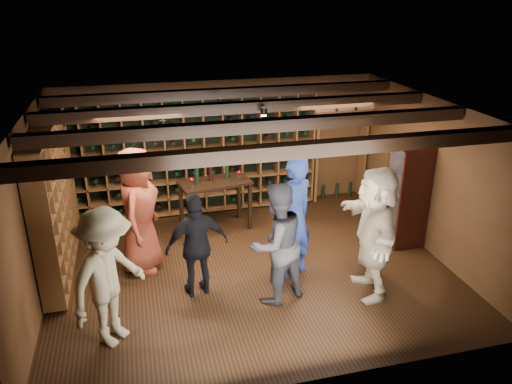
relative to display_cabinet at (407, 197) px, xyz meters
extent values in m
plane|color=black|center=(-2.71, -0.20, -0.86)|extent=(6.00, 6.00, 0.00)
plane|color=#4C301A|center=(-2.71, 2.30, 0.39)|extent=(6.00, 0.00, 6.00)
plane|color=#4C301A|center=(-2.71, -2.70, 0.39)|extent=(6.00, 0.00, 6.00)
plane|color=#4C301A|center=(-5.71, -0.20, 0.39)|extent=(0.00, 5.00, 5.00)
plane|color=#4C301A|center=(0.29, -0.20, 0.39)|extent=(0.00, 5.00, 5.00)
plane|color=black|center=(-2.71, -0.20, 1.64)|extent=(6.00, 6.00, 0.00)
cube|color=black|center=(-2.71, -1.80, 1.56)|extent=(5.90, 0.18, 0.16)
cube|color=black|center=(-2.71, -0.70, 1.56)|extent=(5.90, 0.18, 0.16)
cube|color=black|center=(-2.71, 0.40, 1.56)|extent=(5.90, 0.18, 0.16)
cube|color=black|center=(-2.71, 1.50, 1.56)|extent=(5.90, 0.18, 0.16)
cylinder|color=black|center=(-3.91, -0.20, 1.53)|extent=(0.10, 0.10, 0.10)
cylinder|color=black|center=(-2.41, 0.20, 1.53)|extent=(0.10, 0.10, 0.10)
cylinder|color=black|center=(-1.31, -0.50, 1.53)|extent=(0.10, 0.10, 0.10)
cylinder|color=black|center=(-2.91, 1.00, 1.53)|extent=(0.10, 0.10, 0.10)
cube|color=brown|center=(-3.24, 2.13, 0.29)|extent=(4.65, 0.30, 2.20)
cube|color=black|center=(-3.24, 2.13, 0.29)|extent=(4.56, 0.02, 2.16)
cube|color=brown|center=(-5.54, 0.62, 0.29)|extent=(0.30, 2.65, 2.20)
cube|color=black|center=(-5.54, 0.62, 0.29)|extent=(0.29, 0.02, 2.16)
cube|color=brown|center=(-0.31, 2.12, 0.99)|extent=(1.15, 0.32, 0.04)
cube|color=brown|center=(0.21, 2.12, 0.07)|extent=(0.05, 0.28, 1.85)
cube|color=brown|center=(-0.83, 2.12, 0.07)|extent=(0.05, 0.28, 1.85)
cube|color=#99794C|center=(-0.71, 2.12, 1.11)|extent=(0.40, 0.30, 0.20)
cube|color=#99794C|center=(-0.26, 2.12, 1.11)|extent=(0.40, 0.30, 0.20)
cube|color=#99794C|center=(0.09, 2.12, 1.11)|extent=(0.40, 0.30, 0.20)
cube|color=black|center=(0.01, 0.00, -0.81)|extent=(0.55, 0.50, 0.10)
cube|color=black|center=(0.01, 0.00, 0.04)|extent=(0.55, 0.50, 1.70)
cube|color=white|center=(-0.25, 0.00, 0.04)|extent=(0.01, 0.46, 1.60)
cube|color=black|center=(0.01, 0.00, 0.04)|extent=(0.50, 0.44, 0.02)
sphere|color=#59260C|center=(-0.01, 0.00, 0.14)|extent=(0.18, 0.18, 0.18)
imported|color=navy|center=(-2.15, -0.49, 0.09)|extent=(0.82, 0.70, 1.89)
imported|color=black|center=(-2.57, -1.06, 0.01)|extent=(1.02, 0.91, 1.74)
imported|color=maroon|center=(-4.34, 0.25, 0.12)|extent=(0.88, 1.10, 1.96)
imported|color=black|center=(-3.59, -0.66, -0.09)|extent=(0.94, 0.51, 1.53)
imported|color=gray|center=(-4.76, -1.42, 0.04)|extent=(1.25, 1.31, 1.79)
imported|color=tan|center=(-1.21, -1.21, 0.09)|extent=(0.84, 1.83, 1.90)
cube|color=black|center=(-3.00, 1.31, 0.04)|extent=(1.31, 0.83, 0.05)
cube|color=black|center=(-3.50, 0.96, -0.42)|extent=(0.07, 0.07, 0.88)
cube|color=black|center=(-2.40, 1.16, -0.42)|extent=(0.07, 0.07, 0.88)
cube|color=black|center=(-3.60, 1.46, -0.42)|extent=(0.07, 0.07, 0.88)
cube|color=black|center=(-2.50, 1.66, -0.42)|extent=(0.07, 0.07, 0.88)
cylinder|color=black|center=(-3.31, 1.30, 0.21)|extent=(0.07, 0.07, 0.28)
cylinder|color=black|center=(-3.06, 1.35, 0.21)|extent=(0.07, 0.07, 0.28)
cylinder|color=black|center=(-2.76, 1.41, 0.21)|extent=(0.07, 0.07, 0.28)
camera|label=1|loc=(-4.30, -6.76, 3.23)|focal=35.00mm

